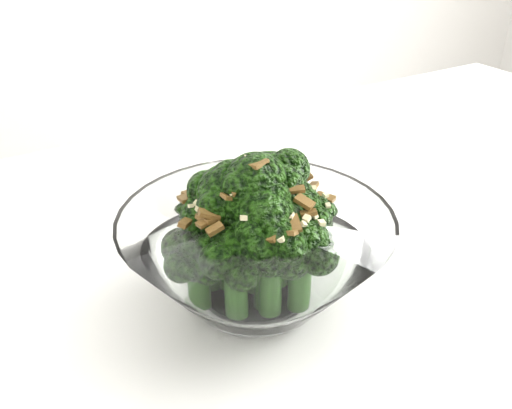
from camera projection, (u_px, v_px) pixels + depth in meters
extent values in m
cube|color=white|center=(376.00, 274.00, 0.53)|extent=(1.36, 1.06, 0.04)
cylinder|color=white|center=(445.00, 258.00, 1.21)|extent=(0.04, 0.04, 0.71)
cylinder|color=white|center=(256.00, 296.00, 0.47)|extent=(0.09, 0.09, 0.01)
cylinder|color=#255215|center=(256.00, 247.00, 0.44)|extent=(0.02, 0.02, 0.08)
sphere|color=#1E480D|center=(256.00, 185.00, 0.42)|extent=(0.05, 0.05, 0.05)
cylinder|color=#255215|center=(266.00, 235.00, 0.46)|extent=(0.02, 0.02, 0.08)
sphere|color=#1E480D|center=(267.00, 181.00, 0.44)|extent=(0.05, 0.05, 0.05)
cylinder|color=#255215|center=(229.00, 249.00, 0.45)|extent=(0.02, 0.02, 0.07)
sphere|color=#1E480D|center=(228.00, 195.00, 0.42)|extent=(0.05, 0.05, 0.05)
cylinder|color=#255215|center=(265.00, 271.00, 0.42)|extent=(0.02, 0.02, 0.07)
sphere|color=#1E480D|center=(266.00, 218.00, 0.40)|extent=(0.04, 0.04, 0.04)
cylinder|color=#255215|center=(296.00, 253.00, 0.46)|extent=(0.02, 0.02, 0.06)
sphere|color=#1E480D|center=(298.00, 212.00, 0.44)|extent=(0.04, 0.04, 0.04)
cylinder|color=#255215|center=(210.00, 259.00, 0.45)|extent=(0.02, 0.02, 0.05)
sphere|color=#1E480D|center=(208.00, 218.00, 0.43)|extent=(0.04, 0.04, 0.04)
cylinder|color=#255215|center=(300.00, 283.00, 0.43)|extent=(0.02, 0.02, 0.05)
sphere|color=#1E480D|center=(302.00, 243.00, 0.41)|extent=(0.04, 0.04, 0.04)
cylinder|color=#255215|center=(236.00, 292.00, 0.42)|extent=(0.02, 0.02, 0.05)
sphere|color=#1E480D|center=(235.00, 253.00, 0.40)|extent=(0.04, 0.04, 0.04)
cylinder|color=#255215|center=(295.00, 241.00, 0.49)|extent=(0.02, 0.02, 0.04)
sphere|color=#1E480D|center=(296.00, 210.00, 0.47)|extent=(0.04, 0.04, 0.04)
cylinder|color=#255215|center=(199.00, 287.00, 0.43)|extent=(0.02, 0.02, 0.04)
sphere|color=#1E480D|center=(197.00, 255.00, 0.42)|extent=(0.04, 0.04, 0.04)
cylinder|color=#255215|center=(247.00, 238.00, 0.49)|extent=(0.02, 0.02, 0.04)
sphere|color=#1E480D|center=(246.00, 207.00, 0.47)|extent=(0.04, 0.04, 0.04)
cylinder|color=#255215|center=(278.00, 254.00, 0.45)|extent=(0.02, 0.02, 0.06)
sphere|color=#1E480D|center=(279.00, 213.00, 0.44)|extent=(0.04, 0.04, 0.04)
cylinder|color=#255215|center=(270.00, 288.00, 0.42)|extent=(0.02, 0.02, 0.05)
sphere|color=#1E480D|center=(271.00, 248.00, 0.41)|extent=(0.04, 0.04, 0.04)
cube|color=olive|center=(190.00, 195.00, 0.45)|extent=(0.01, 0.02, 0.00)
cube|color=olive|center=(308.00, 213.00, 0.40)|extent=(0.01, 0.01, 0.00)
cube|color=olive|center=(295.00, 177.00, 0.43)|extent=(0.01, 0.02, 0.01)
cube|color=olive|center=(185.00, 223.00, 0.40)|extent=(0.01, 0.01, 0.01)
cube|color=olive|center=(214.00, 183.00, 0.42)|extent=(0.01, 0.01, 0.01)
cube|color=olive|center=(202.00, 186.00, 0.45)|extent=(0.01, 0.01, 0.01)
cube|color=olive|center=(208.00, 204.00, 0.40)|extent=(0.01, 0.02, 0.00)
cube|color=olive|center=(304.00, 178.00, 0.46)|extent=(0.02, 0.01, 0.01)
cube|color=olive|center=(215.00, 229.00, 0.39)|extent=(0.01, 0.01, 0.01)
cube|color=olive|center=(274.00, 234.00, 0.38)|extent=(0.01, 0.01, 0.01)
cube|color=olive|center=(245.00, 167.00, 0.41)|extent=(0.01, 0.01, 0.01)
cube|color=olive|center=(240.00, 167.00, 0.41)|extent=(0.01, 0.01, 0.01)
cube|color=olive|center=(278.00, 177.00, 0.47)|extent=(0.02, 0.01, 0.00)
cube|color=olive|center=(234.00, 168.00, 0.42)|extent=(0.01, 0.01, 0.01)
cube|color=olive|center=(288.00, 178.00, 0.42)|extent=(0.02, 0.02, 0.01)
cube|color=olive|center=(313.00, 187.00, 0.46)|extent=(0.01, 0.02, 0.00)
cube|color=olive|center=(206.00, 219.00, 0.40)|extent=(0.01, 0.02, 0.01)
cube|color=olive|center=(289.00, 232.00, 0.38)|extent=(0.01, 0.01, 0.01)
cube|color=olive|center=(261.00, 168.00, 0.46)|extent=(0.01, 0.01, 0.01)
cube|color=olive|center=(325.00, 198.00, 0.44)|extent=(0.02, 0.02, 0.00)
cube|color=olive|center=(305.00, 202.00, 0.40)|extent=(0.02, 0.02, 0.01)
cube|color=olive|center=(184.00, 199.00, 0.43)|extent=(0.01, 0.01, 0.01)
cube|color=olive|center=(249.00, 164.00, 0.43)|extent=(0.01, 0.01, 0.01)
cube|color=olive|center=(233.00, 190.00, 0.40)|extent=(0.01, 0.01, 0.00)
cube|color=olive|center=(205.00, 221.00, 0.39)|extent=(0.01, 0.01, 0.01)
cube|color=olive|center=(251.00, 170.00, 0.47)|extent=(0.01, 0.01, 0.01)
cube|color=olive|center=(231.00, 197.00, 0.40)|extent=(0.02, 0.01, 0.01)
cube|color=olive|center=(257.00, 160.00, 0.41)|extent=(0.01, 0.02, 0.01)
cube|color=olive|center=(209.00, 214.00, 0.40)|extent=(0.02, 0.01, 0.01)
cube|color=olive|center=(259.00, 164.00, 0.40)|extent=(0.02, 0.01, 0.01)
cube|color=olive|center=(264.00, 166.00, 0.44)|extent=(0.01, 0.01, 0.01)
cube|color=olive|center=(296.00, 190.00, 0.41)|extent=(0.01, 0.01, 0.01)
cube|color=olive|center=(276.00, 164.00, 0.43)|extent=(0.01, 0.01, 0.01)
cube|color=olive|center=(295.00, 223.00, 0.39)|extent=(0.01, 0.02, 0.01)
cube|color=beige|center=(290.00, 216.00, 0.39)|extent=(0.01, 0.01, 0.00)
cube|color=beige|center=(233.00, 194.00, 0.39)|extent=(0.00, 0.00, 0.00)
cube|color=beige|center=(241.00, 168.00, 0.44)|extent=(0.01, 0.01, 0.01)
cube|color=beige|center=(259.00, 220.00, 0.38)|extent=(0.01, 0.01, 0.00)
cube|color=beige|center=(274.00, 172.00, 0.46)|extent=(0.00, 0.00, 0.00)
cube|color=beige|center=(198.00, 209.00, 0.40)|extent=(0.00, 0.00, 0.00)
cube|color=beige|center=(281.00, 239.00, 0.38)|extent=(0.01, 0.01, 0.00)
cube|color=beige|center=(202.00, 203.00, 0.41)|extent=(0.00, 0.00, 0.00)
cube|color=beige|center=(313.00, 189.00, 0.44)|extent=(0.01, 0.01, 0.00)
cube|color=beige|center=(215.00, 178.00, 0.42)|extent=(0.01, 0.01, 0.00)
cube|color=beige|center=(271.00, 167.00, 0.45)|extent=(0.00, 0.00, 0.00)
cube|color=beige|center=(281.00, 187.00, 0.40)|extent=(0.01, 0.01, 0.00)
cube|color=beige|center=(257.00, 172.00, 0.47)|extent=(0.01, 0.00, 0.00)
cube|color=beige|center=(304.00, 198.00, 0.41)|extent=(0.00, 0.00, 0.00)
cube|color=beige|center=(315.00, 217.00, 0.40)|extent=(0.01, 0.01, 0.00)
cube|color=beige|center=(244.00, 218.00, 0.38)|extent=(0.01, 0.01, 0.01)
cube|color=beige|center=(197.00, 203.00, 0.41)|extent=(0.01, 0.01, 0.00)
cube|color=beige|center=(326.00, 195.00, 0.43)|extent=(0.01, 0.01, 0.00)
cube|color=beige|center=(198.00, 208.00, 0.40)|extent=(0.01, 0.01, 0.00)
cube|color=beige|center=(289.00, 217.00, 0.39)|extent=(0.01, 0.01, 0.00)
cube|color=beige|center=(191.00, 206.00, 0.42)|extent=(0.00, 0.01, 0.00)
cube|color=beige|center=(307.00, 218.00, 0.39)|extent=(0.01, 0.01, 0.00)
cube|color=beige|center=(256.00, 166.00, 0.44)|extent=(0.01, 0.01, 0.00)
cube|color=beige|center=(247.00, 158.00, 0.40)|extent=(0.00, 0.00, 0.00)
cube|color=beige|center=(304.00, 224.00, 0.39)|extent=(0.00, 0.01, 0.01)
cube|color=beige|center=(328.00, 205.00, 0.43)|extent=(0.00, 0.00, 0.00)
cube|color=beige|center=(321.00, 223.00, 0.40)|extent=(0.01, 0.01, 0.00)
cube|color=beige|center=(309.00, 203.00, 0.40)|extent=(0.00, 0.00, 0.00)
cube|color=beige|center=(229.00, 177.00, 0.46)|extent=(0.00, 0.00, 0.00)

